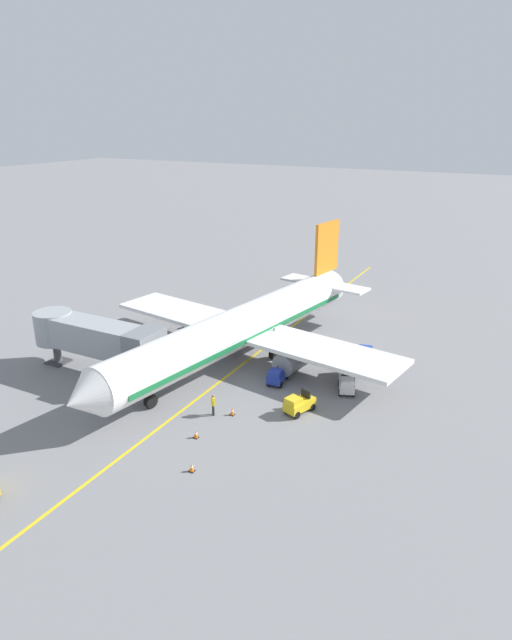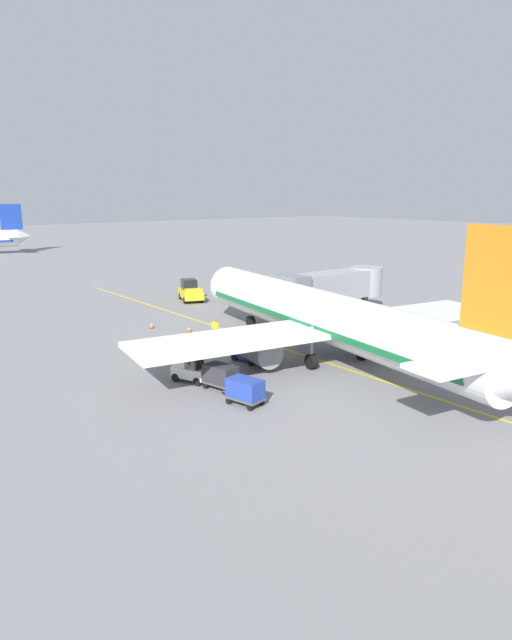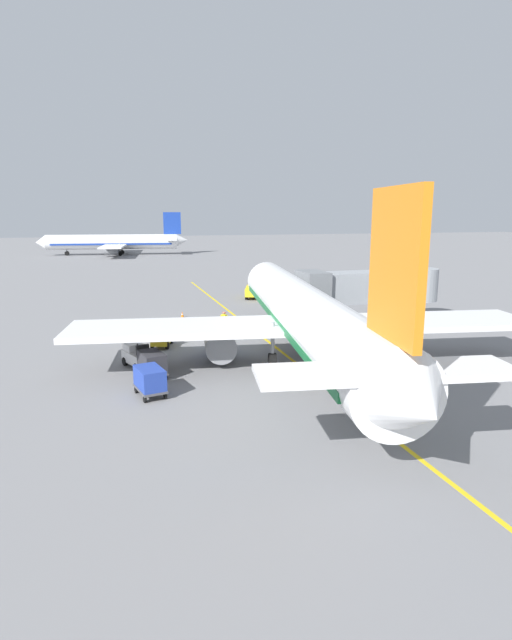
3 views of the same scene
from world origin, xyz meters
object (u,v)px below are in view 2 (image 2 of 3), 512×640
object	(u,v)px
baggage_cart_second_in_train	(245,389)
safety_cone_wing_tip	(189,329)
baggage_tug_lead	(190,371)
baggage_cart_front	(220,375)
safety_cone_nose_right	(207,339)
parked_airliner	(324,317)
safety_cone_nose_left	(152,325)
baggage_tug_spare	(247,352)
jet_bridge	(332,286)
ground_crew_wing_walker	(215,327)
baggage_tug_trailing	(179,350)
pushback_tractor	(191,291)

from	to	relation	value
baggage_cart_second_in_train	safety_cone_wing_tip	size ratio (longest dim) A/B	5.05
baggage_tug_lead	baggage_cart_front	world-z (taller)	baggage_tug_lead
safety_cone_nose_right	parked_airliner	bearing A→B (deg)	-65.32
parked_airliner	safety_cone_nose_right	size ratio (longest dim) A/B	63.16
baggage_tug_lead	safety_cone_nose_left	size ratio (longest dim) A/B	4.69
baggage_tug_spare	jet_bridge	bearing A→B (deg)	21.18
baggage_tug_spare	ground_crew_wing_walker	world-z (taller)	ground_crew_wing_walker
jet_bridge	baggage_tug_lead	distance (m)	21.63
baggage_tug_trailing	baggage_cart_front	distance (m)	7.60
baggage_tug_trailing	ground_crew_wing_walker	distance (m)	6.48
baggage_cart_second_in_train	parked_airliner	bearing A→B (deg)	20.60
parked_airliner	safety_cone_wing_tip	xyz separation A→B (m)	(-3.66, 13.31, -2.90)
pushback_tractor	baggage_tug_lead	distance (m)	28.69
baggage_tug_lead	baggage_tug_spare	world-z (taller)	same
baggage_cart_front	ground_crew_wing_walker	world-z (taller)	ground_crew_wing_walker
safety_cone_wing_tip	baggage_tug_trailing	bearing A→B (deg)	-126.43
jet_bridge	baggage_cart_second_in_train	bearing A→B (deg)	-147.97
pushback_tractor	baggage_cart_front	xyz separation A→B (m)	(-14.42, -26.94, -0.15)
safety_cone_nose_right	baggage_cart_front	bearing A→B (deg)	-119.03
parked_airliner	safety_cone_nose_left	size ratio (longest dim) A/B	63.16
safety_cone_nose_left	safety_cone_nose_right	xyz separation A→B (m)	(1.29, -7.32, 0.00)
parked_airliner	baggage_tug_spare	world-z (taller)	parked_airliner
baggage_tug_spare	safety_cone_wing_tip	size ratio (longest dim) A/B	4.46
ground_crew_wing_walker	safety_cone_nose_right	size ratio (longest dim) A/B	2.86
baggage_tug_spare	safety_cone_nose_left	distance (m)	13.78
jet_bridge	baggage_cart_second_in_train	size ratio (longest dim) A/B	4.35
baggage_cart_front	safety_cone_nose_right	distance (m)	11.68
baggage_tug_trailing	baggage_cart_second_in_train	bearing A→B (deg)	-99.65
safety_cone_nose_right	safety_cone_nose_left	bearing A→B (deg)	99.97
pushback_tractor	baggage_cart_front	world-z (taller)	pushback_tractor
baggage_tug_lead	safety_cone_wing_tip	size ratio (longest dim) A/B	4.69
parked_airliner	baggage_tug_trailing	xyz separation A→B (m)	(-8.57, 6.66, -2.47)
safety_cone_wing_tip	baggage_tug_lead	bearing A→B (deg)	-121.22
pushback_tractor	safety_cone_nose_left	size ratio (longest dim) A/B	8.29
parked_airliner	jet_bridge	world-z (taller)	parked_airliner
baggage_cart_second_in_train	baggage_tug_lead	bearing A→B (deg)	93.07
pushback_tractor	baggage_tug_trailing	distance (m)	23.42
baggage_tug_lead	baggage_cart_second_in_train	size ratio (longest dim) A/B	0.93
parked_airliner	ground_crew_wing_walker	size ratio (longest dim) A/B	22.05
ground_crew_wing_walker	baggage_tug_trailing	bearing A→B (deg)	-148.45
baggage_tug_spare	safety_cone_nose_left	size ratio (longest dim) A/B	4.46
baggage_cart_front	safety_cone_nose_left	size ratio (longest dim) A/B	5.05
pushback_tractor	safety_cone_nose_right	distance (m)	18.91
safety_cone_nose_right	baggage_tug_lead	bearing A→B (deg)	-129.72
parked_airliner	safety_cone_nose_right	world-z (taller)	parked_airliner
baggage_tug_lead	baggage_cart_front	bearing A→B (deg)	-74.87
parked_airliner	baggage_tug_spare	xyz separation A→B (m)	(-4.98, 2.96, -2.47)
safety_cone_wing_tip	pushback_tractor	bearing A→B (deg)	57.68
pushback_tractor	safety_cone_nose_right	world-z (taller)	pushback_tractor
safety_cone_wing_tip	ground_crew_wing_walker	bearing A→B (deg)	-79.48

